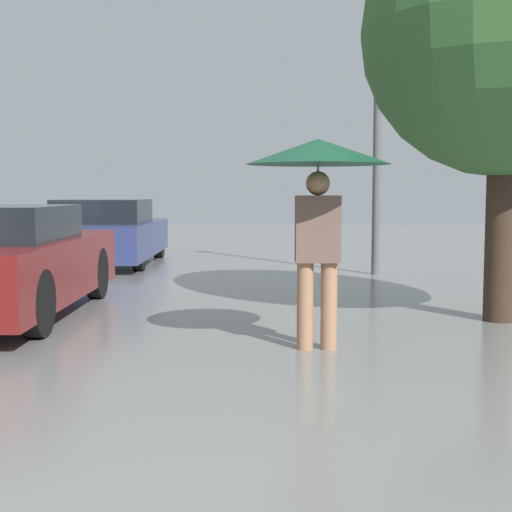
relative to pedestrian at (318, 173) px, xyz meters
The scene contains 5 objects.
pedestrian is the anchor object (origin of this frame).
parked_car_middle 3.98m from the pedestrian, 152.97° to the left, with size 1.76×4.13×1.25m.
parked_car_farthest 8.40m from the pedestrian, 114.63° to the left, with size 1.89×4.17×1.26m.
tree 2.96m from the pedestrian, 33.81° to the left, with size 3.09×3.09×4.65m.
street_lamp 6.20m from the pedestrian, 75.60° to the left, with size 0.34×0.34×4.96m.
Camera 1 is at (-0.44, -0.64, 1.41)m, focal length 50.00 mm.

